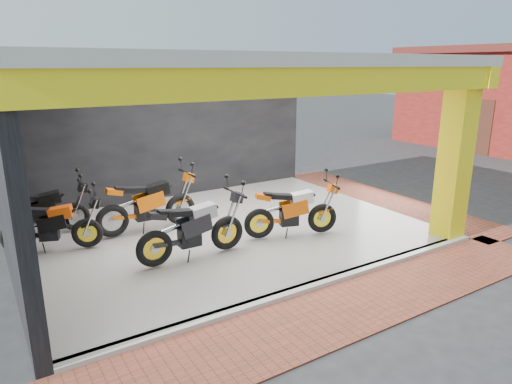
% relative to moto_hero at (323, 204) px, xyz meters
% --- Properties ---
extents(ground, '(80.00, 80.00, 0.00)m').
position_rel_moto_hero_xyz_m(ground, '(-1.55, -0.67, -0.74)').
color(ground, '#2D2D30').
rests_on(ground, ground).
extents(showroom_floor, '(8.00, 6.00, 0.10)m').
position_rel_moto_hero_xyz_m(showroom_floor, '(-1.55, 1.33, -0.69)').
color(showroom_floor, beige).
rests_on(showroom_floor, ground).
extents(showroom_ceiling, '(8.40, 6.40, 0.20)m').
position_rel_moto_hero_xyz_m(showroom_ceiling, '(-1.55, 1.33, 2.86)').
color(showroom_ceiling, beige).
rests_on(showroom_ceiling, corner_column).
extents(back_wall, '(8.20, 0.20, 3.50)m').
position_rel_moto_hero_xyz_m(back_wall, '(-1.55, 4.43, 1.01)').
color(back_wall, black).
rests_on(back_wall, ground).
extents(left_wall, '(0.20, 6.20, 3.50)m').
position_rel_moto_hero_xyz_m(left_wall, '(-5.65, 1.33, 1.01)').
color(left_wall, black).
rests_on(left_wall, ground).
extents(corner_column, '(0.50, 0.50, 3.50)m').
position_rel_moto_hero_xyz_m(corner_column, '(2.20, -1.42, 1.01)').
color(corner_column, yellow).
rests_on(corner_column, ground).
extents(header_beam_front, '(8.40, 0.30, 0.40)m').
position_rel_moto_hero_xyz_m(header_beam_front, '(-1.55, -1.67, 2.56)').
color(header_beam_front, yellow).
rests_on(header_beam_front, corner_column).
extents(header_beam_right, '(0.30, 6.40, 0.40)m').
position_rel_moto_hero_xyz_m(header_beam_right, '(2.45, 1.33, 2.56)').
color(header_beam_right, yellow).
rests_on(header_beam_right, corner_column).
extents(floor_kerb, '(8.00, 0.20, 0.10)m').
position_rel_moto_hero_xyz_m(floor_kerb, '(-1.55, -1.69, -0.69)').
color(floor_kerb, beige).
rests_on(floor_kerb, ground).
extents(paver_front, '(9.00, 1.40, 0.03)m').
position_rel_moto_hero_xyz_m(paver_front, '(-1.55, -2.47, -0.73)').
color(paver_front, '#994132').
rests_on(paver_front, ground).
extents(paver_right, '(1.40, 7.00, 0.03)m').
position_rel_moto_hero_xyz_m(paver_right, '(3.25, 1.33, -0.73)').
color(paver_right, '#994132').
rests_on(paver_right, ground).
extents(moto_hero, '(2.24, 1.39, 1.28)m').
position_rel_moto_hero_xyz_m(moto_hero, '(0.00, 0.00, 0.00)').
color(moto_hero, '#F8610A').
rests_on(moto_hero, showroom_floor).
extents(moto_row_a, '(2.22, 0.83, 1.36)m').
position_rel_moto_hero_xyz_m(moto_row_a, '(-2.13, 0.26, 0.04)').
color(moto_row_a, black).
rests_on(moto_row_a, showroom_floor).
extents(moto_row_b, '(2.29, 0.85, 1.40)m').
position_rel_moto_hero_xyz_m(moto_row_b, '(-2.30, 2.07, 0.06)').
color(moto_row_b, orange).
rests_on(moto_row_b, showroom_floor).
extents(moto_row_c, '(2.09, 1.37, 1.20)m').
position_rel_moto_hero_xyz_m(moto_row_c, '(-4.35, 1.78, -0.04)').
color(moto_row_c, black).
rests_on(moto_row_c, showroom_floor).
extents(moto_row_d, '(2.10, 0.95, 1.25)m').
position_rel_moto_hero_xyz_m(moto_row_d, '(-4.35, 2.90, -0.02)').
color(moto_row_d, black).
rests_on(moto_row_d, showroom_floor).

